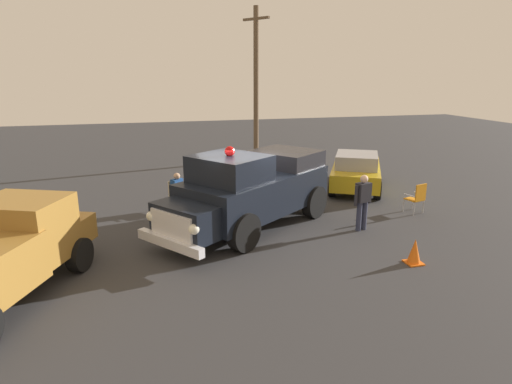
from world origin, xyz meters
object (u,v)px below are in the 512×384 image
vintage_fire_truck (251,189)px  traffic_cone (415,252)px  utility_pole (256,83)px  spectator_standing (363,199)px  classic_hot_rod (356,170)px  lawn_chair_near_truck (177,193)px  lawn_chair_by_car (417,196)px  spectator_seated (179,191)px

vintage_fire_truck → traffic_cone: bearing=42.5°
utility_pole → traffic_cone: 14.04m
utility_pole → spectator_standing: bearing=1.6°
classic_hot_rod → utility_pole: 7.74m
lawn_chair_near_truck → lawn_chair_by_car: 8.00m
vintage_fire_truck → classic_hot_rod: bearing=123.3°
classic_hot_rod → traffic_cone: (6.94, -1.98, -0.44)m
vintage_fire_truck → spectator_seated: vintage_fire_truck is taller
classic_hot_rod → lawn_chair_near_truck: bearing=-81.2°
lawn_chair_near_truck → utility_pole: (-7.72, 4.80, 3.38)m
utility_pole → spectator_seated: bearing=-31.1°
lawn_chair_near_truck → utility_pole: 9.70m
vintage_fire_truck → lawn_chair_near_truck: 3.12m
classic_hot_rod → spectator_seated: (1.22, -7.14, -0.05)m
spectator_seated → vintage_fire_truck: bearing=41.1°
spectator_standing → utility_pole: bearing=-178.4°
vintage_fire_truck → classic_hot_rod: (-3.42, 5.21, -0.45)m
spectator_standing → lawn_chair_by_car: bearing=111.0°
lawn_chair_by_car → traffic_cone: 4.18m
classic_hot_rod → lawn_chair_near_truck: 7.31m
lawn_chair_near_truck → spectator_seated: size_ratio=0.79×
lawn_chair_by_car → spectator_standing: (0.97, -2.52, 0.37)m
lawn_chair_near_truck → utility_pole: bearing=148.1°
vintage_fire_truck → lawn_chair_near_truck: (-2.31, -2.01, -0.61)m
utility_pole → traffic_cone: size_ratio=12.04×
lawn_chair_by_car → spectator_standing: bearing=-69.0°
spectator_standing → vintage_fire_truck: bearing=-109.0°
vintage_fire_truck → lawn_chair_near_truck: bearing=-138.9°
vintage_fire_truck → utility_pole: bearing=164.5°
vintage_fire_truck → utility_pole: utility_pole is taller
utility_pole → lawn_chair_near_truck: bearing=-31.9°
spectator_standing → traffic_cone: (2.45, 0.13, -0.66)m
lawn_chair_near_truck → spectator_seated: bearing=40.4°
classic_hot_rod → spectator_standing: (4.49, -2.11, 0.22)m
lawn_chair_near_truck → traffic_cone: lawn_chair_near_truck is taller
vintage_fire_truck → traffic_cone: 4.85m
lawn_chair_by_car → utility_pole: (-10.12, -2.83, 3.38)m
vintage_fire_truck → spectator_standing: 3.28m
spectator_seated → utility_pole: (-7.82, 4.72, 3.27)m
vintage_fire_truck → spectator_seated: bearing=-138.9°
vintage_fire_truck → utility_pole: size_ratio=0.79×
utility_pole → traffic_cone: utility_pole is taller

